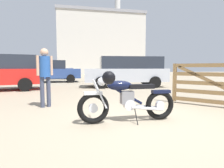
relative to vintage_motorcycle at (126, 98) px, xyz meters
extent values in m
plane|color=gray|center=(0.45, 0.18, -0.49)|extent=(80.00, 80.00, 0.00)
torus|color=black|center=(-0.67, 0.04, -0.17)|extent=(0.64, 0.13, 0.64)
cylinder|color=silver|center=(-0.67, 0.04, -0.17)|extent=(0.18, 0.08, 0.18)
torus|color=black|center=(0.77, 0.01, -0.17)|extent=(0.64, 0.13, 0.64)
cylinder|color=silver|center=(0.77, 0.01, -0.17)|extent=(0.18, 0.08, 0.18)
cube|color=silver|center=(-0.67, 0.04, 0.13)|extent=(0.36, 0.14, 0.06)
cube|color=black|center=(0.79, 0.00, 0.12)|extent=(0.40, 0.14, 0.07)
cylinder|color=silver|center=(-0.54, -0.04, 0.11)|extent=(0.29, 0.04, 0.58)
cylinder|color=silver|center=(-0.54, 0.11, 0.11)|extent=(0.29, 0.04, 0.58)
sphere|color=silver|center=(-0.49, 0.04, 0.35)|extent=(0.17, 0.17, 0.17)
cylinder|color=silver|center=(-0.41, 0.04, 0.42)|extent=(0.04, 0.62, 0.03)
sphere|color=black|center=(-0.42, -0.26, 0.44)|extent=(0.25, 0.25, 0.25)
cylinder|color=black|center=(-0.01, 0.03, 0.09)|extent=(0.76, 0.08, 0.47)
ellipsoid|color=black|center=(-0.13, 0.03, 0.27)|extent=(0.53, 0.23, 0.20)
cube|color=black|center=(0.33, 0.02, 0.24)|extent=(0.55, 0.21, 0.09)
cube|color=slate|center=(0.03, 0.02, 0.02)|extent=(0.26, 0.19, 0.26)
cylinder|color=silver|center=(0.07, 0.02, -0.13)|extent=(0.23, 0.21, 0.22)
cylinder|color=silver|center=(0.45, -0.09, -0.21)|extent=(0.70, 0.08, 0.14)
cylinder|color=silver|center=(0.46, 0.11, -0.21)|extent=(0.70, 0.08, 0.14)
cylinder|color=black|center=(0.17, -0.15, -0.33)|extent=(0.03, 0.24, 0.33)
cube|color=olive|center=(2.21, 1.72, 0.16)|extent=(0.12, 0.13, 1.20)
cube|color=olive|center=(2.95, 0.77, -0.34)|extent=(1.55, 1.94, 0.11)
cube|color=olive|center=(2.95, 0.77, -0.08)|extent=(1.55, 1.94, 0.11)
cube|color=olive|center=(2.95, 0.77, 0.18)|extent=(1.55, 1.94, 0.11)
cube|color=olive|center=(2.95, 0.77, 0.44)|extent=(1.55, 1.94, 0.11)
cube|color=olive|center=(2.95, 0.77, 0.70)|extent=(1.55, 1.94, 0.11)
cube|color=olive|center=(2.95, 0.77, 0.16)|extent=(1.42, 1.78, 1.08)
cylinder|color=#383D51|center=(-1.65, 2.04, -0.06)|extent=(0.12, 0.12, 0.86)
cylinder|color=#383D51|center=(-1.81, 1.97, -0.06)|extent=(0.12, 0.12, 0.86)
cylinder|color=#234C93|center=(-1.73, 2.01, 0.66)|extent=(0.30, 0.30, 0.58)
cylinder|color=tan|center=(-1.56, 2.09, 0.69)|extent=(0.08, 0.08, 0.55)
cylinder|color=tan|center=(-1.90, 1.93, 0.69)|extent=(0.08, 0.08, 0.55)
sphere|color=tan|center=(-1.73, 2.01, 1.06)|extent=(0.22, 0.22, 0.22)
cylinder|color=black|center=(4.59, 11.63, -0.18)|extent=(0.62, 0.21, 0.62)
cylinder|color=black|center=(4.55, 13.34, -0.18)|extent=(0.62, 0.21, 0.62)
cylinder|color=black|center=(7.29, 11.68, -0.18)|extent=(0.62, 0.21, 0.62)
cylinder|color=black|center=(7.25, 13.40, -0.18)|extent=(0.62, 0.21, 0.62)
cube|color=beige|center=(5.92, 12.51, 0.18)|extent=(4.24, 1.81, 0.72)
cube|color=#232833|center=(5.92, 12.51, 0.86)|extent=(2.03, 1.60, 0.64)
cylinder|color=black|center=(0.69, 6.31, -0.17)|extent=(0.66, 0.29, 0.64)
cylinder|color=black|center=(0.92, 8.06, -0.17)|extent=(0.66, 0.29, 0.64)
cylinder|color=black|center=(3.67, 5.93, -0.17)|extent=(0.66, 0.29, 0.64)
cylinder|color=black|center=(3.90, 7.67, -0.17)|extent=(0.66, 0.29, 0.64)
cube|color=#ADB2BC|center=(2.29, 6.99, 0.20)|extent=(4.89, 2.35, 0.74)
cube|color=#232833|center=(2.59, 6.95, 0.91)|extent=(3.68, 2.04, 0.68)
cylinder|color=black|center=(-2.99, 6.07, -0.17)|extent=(0.67, 0.32, 0.64)
cylinder|color=black|center=(-3.31, 7.80, -0.17)|extent=(0.67, 0.32, 0.64)
cylinder|color=black|center=(-0.93, 16.87, -0.19)|extent=(0.61, 0.23, 0.60)
cylinder|color=black|center=(-1.04, 15.24, -0.19)|extent=(0.61, 0.23, 0.60)
cylinder|color=black|center=(-3.33, 17.03, -0.19)|extent=(0.61, 0.23, 0.60)
cylinder|color=black|center=(-3.43, 15.39, -0.19)|extent=(0.61, 0.23, 0.60)
cube|color=#2D4784|center=(-2.18, 16.13, 0.19)|extent=(4.00, 1.89, 0.76)
cube|color=#232833|center=(-2.43, 16.15, 0.93)|extent=(2.49, 1.67, 0.72)
cylinder|color=black|center=(-0.74, 12.58, -0.18)|extent=(0.62, 0.21, 0.62)
cylinder|color=black|center=(-0.70, 10.86, -0.18)|extent=(0.62, 0.21, 0.62)
cylinder|color=black|center=(-3.43, 12.51, -0.18)|extent=(0.62, 0.21, 0.62)
cylinder|color=black|center=(-3.39, 10.80, -0.18)|extent=(0.62, 0.21, 0.62)
cube|color=#2D4784|center=(-2.06, 11.69, 0.18)|extent=(4.24, 1.82, 0.72)
cube|color=#232833|center=(-2.06, 11.69, 0.86)|extent=(2.04, 1.61, 0.64)
cube|color=beige|center=(5.68, 34.13, 4.81)|extent=(15.67, 11.43, 10.61)
cube|color=gray|center=(5.68, 34.13, 10.37)|extent=(15.98, 11.74, 0.50)
camera|label=1|loc=(-1.23, -3.69, 0.63)|focal=30.73mm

